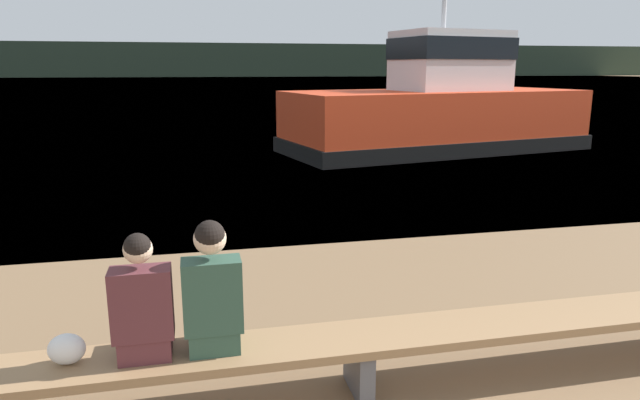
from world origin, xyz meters
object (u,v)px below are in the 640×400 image
Objects in this scene: bench_main at (359,345)px; shopping_bag at (67,349)px; tugboat_red at (438,113)px; person_left at (142,306)px; person_right at (212,293)px.

shopping_bag is (-2.07, 0.03, 0.19)m from bench_main.
tugboat_red is (8.14, 12.20, 0.53)m from shopping_bag.
person_left is 14.41m from tugboat_red.
person_right is 14.16m from tugboat_red.
tugboat_red reaches higher than person_right.
person_right reaches higher than person_left.
shopping_bag reaches higher than bench_main.
person_left is (-1.55, 0.00, 0.47)m from bench_main.
shopping_bag is 14.67m from tugboat_red.
person_right is at bearing 138.31° from tugboat_red.
bench_main is at bearing 142.22° from tugboat_red.
person_left is 0.59m from shopping_bag.
tugboat_red is at bearing 63.59° from bench_main.
bench_main is 30.88× the size of shopping_bag.
shopping_bag is (-0.52, 0.02, -0.28)m from person_left.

